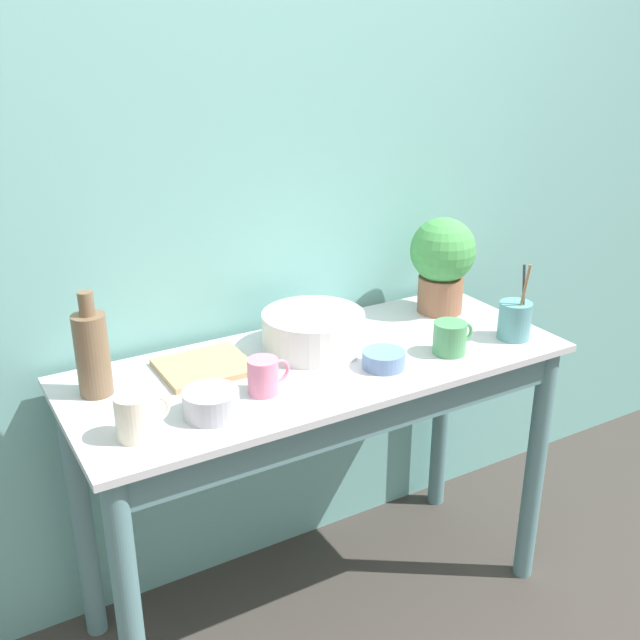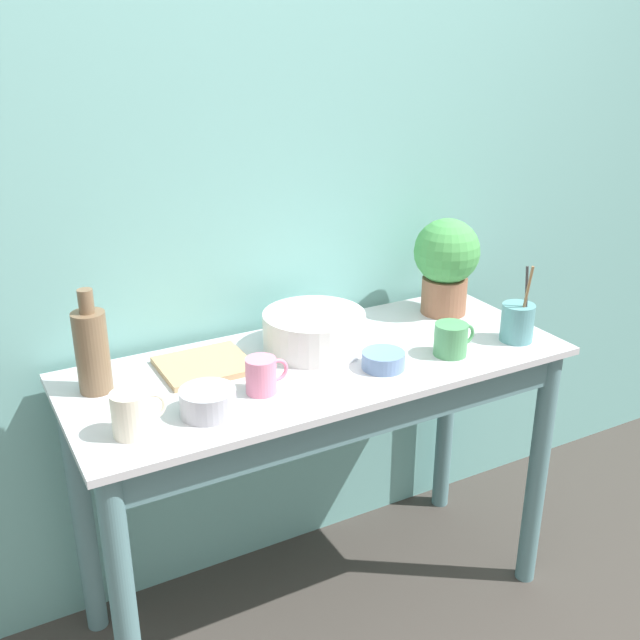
% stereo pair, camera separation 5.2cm
% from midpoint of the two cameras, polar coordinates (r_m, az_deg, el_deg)
% --- Properties ---
extents(wall_back, '(6.00, 0.05, 2.40)m').
position_cam_midpoint_polar(wall_back, '(2.21, -3.51, 8.85)').
color(wall_back, '#70ADA8').
rests_on(wall_back, ground_plane).
extents(counter_table, '(1.38, 0.56, 0.83)m').
position_cam_midpoint_polar(counter_table, '(2.11, 1.02, -7.71)').
color(counter_table, slate).
rests_on(counter_table, ground_plane).
extents(potted_plant, '(0.20, 0.20, 0.30)m').
position_cam_midpoint_polar(potted_plant, '(2.36, 10.22, 4.45)').
color(potted_plant, '#8C5B42').
rests_on(potted_plant, counter_table).
extents(bowl_wash_large, '(0.29, 0.29, 0.11)m').
position_cam_midpoint_polar(bowl_wash_large, '(2.10, 0.25, -0.83)').
color(bowl_wash_large, silver).
rests_on(bowl_wash_large, counter_table).
extents(bottle_tall, '(0.08, 0.08, 0.27)m').
position_cam_midpoint_polar(bottle_tall, '(1.92, -16.24, -2.18)').
color(bottle_tall, brown).
rests_on(bottle_tall, counter_table).
extents(mug_pink, '(0.11, 0.08, 0.09)m').
position_cam_midpoint_polar(mug_pink, '(1.87, -3.64, -4.22)').
color(mug_pink, pink).
rests_on(mug_pink, counter_table).
extents(mug_cream, '(0.13, 0.09, 0.10)m').
position_cam_midpoint_polar(mug_cream, '(1.73, -13.29, -6.95)').
color(mug_cream, beige).
rests_on(mug_cream, counter_table).
extents(mug_green, '(0.13, 0.09, 0.09)m').
position_cam_midpoint_polar(mug_green, '(2.10, 10.68, -1.45)').
color(mug_green, '#4C935B').
rests_on(mug_green, counter_table).
extents(bowl_small_blue, '(0.12, 0.12, 0.05)m').
position_cam_midpoint_polar(bowl_small_blue, '(2.01, 5.59, -3.06)').
color(bowl_small_blue, '#6684B2').
rests_on(bowl_small_blue, counter_table).
extents(bowl_small_steel, '(0.13, 0.13, 0.06)m').
position_cam_midpoint_polar(bowl_small_steel, '(1.79, -7.71, -6.19)').
color(bowl_small_steel, '#A8A8B2').
rests_on(bowl_small_steel, counter_table).
extents(utensil_cup, '(0.09, 0.09, 0.24)m').
position_cam_midpoint_polar(utensil_cup, '(2.23, 15.47, -0.15)').
color(utensil_cup, '#569399').
rests_on(utensil_cup, counter_table).
extents(tray_board, '(0.24, 0.21, 0.02)m').
position_cam_midpoint_polar(tray_board, '(2.02, -8.06, -3.43)').
color(tray_board, tan).
rests_on(tray_board, counter_table).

